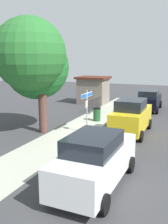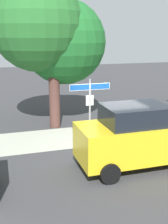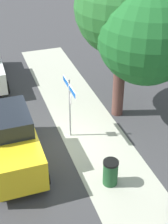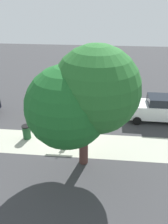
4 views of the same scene
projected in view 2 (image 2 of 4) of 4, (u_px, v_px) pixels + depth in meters
The scene contains 6 objects.
ground_plane at pixel (105, 145), 11.86m from camera, with size 60.00×60.00×0.00m, color #38383A.
sidewalk_strip at pixel (135, 130), 13.63m from camera, with size 24.00×2.60×0.00m, color #A6A896.
street_sign at pixel (90, 98), 11.59m from camera, with size 1.66×0.07×2.65m.
shade_tree at pixel (50, 35), 13.56m from camera, with size 5.44×4.53×6.84m.
car_yellow at pixel (140, 136), 9.75m from camera, with size 4.27×1.96×2.13m.
trash_bin at pixel (152, 121), 13.31m from camera, with size 0.55×0.55×0.98m.
Camera 2 is at (-4.10, -10.36, 4.37)m, focal length 46.92 mm.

